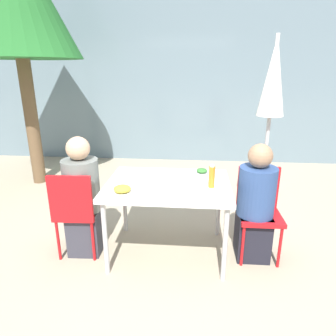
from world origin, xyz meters
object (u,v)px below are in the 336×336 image
object	(u,v)px
person_right	(255,206)
bottle	(212,177)
chair_right	(259,205)
salad_bowl	(180,180)
person_left	(83,200)
closed_umbrella	(272,89)
drinking_cup	(203,191)
chair_left	(76,208)

from	to	relation	value
person_right	bottle	bearing A→B (deg)	9.66
chair_right	salad_bowl	size ratio (longest dim) A/B	5.17
person_left	closed_umbrella	distance (m)	2.38
chair_right	closed_umbrella	distance (m)	1.36
drinking_cup	salad_bowl	size ratio (longest dim) A/B	0.53
salad_bowl	person_right	bearing A→B (deg)	0.89
chair_right	person_right	size ratio (longest dim) A/B	0.76
chair_left	closed_umbrella	bearing A→B (deg)	25.28
chair_left	person_right	xyz separation A→B (m)	(1.71, 0.13, 0.02)
salad_bowl	person_left	bearing A→B (deg)	-177.57
closed_umbrella	drinking_cup	bearing A→B (deg)	-122.82
chair_left	salad_bowl	world-z (taller)	chair_left
person_left	salad_bowl	world-z (taller)	person_left
person_left	bottle	size ratio (longest dim) A/B	5.57
person_left	closed_umbrella	world-z (taller)	closed_umbrella
person_right	bottle	size ratio (longest dim) A/B	5.37
chair_left	drinking_cup	bearing A→B (deg)	-10.10
person_left	bottle	distance (m)	1.27
closed_umbrella	drinking_cup	size ratio (longest dim) A/B	23.93
chair_right	person_right	world-z (taller)	person_right
drinking_cup	bottle	bearing A→B (deg)	68.00
chair_right	bottle	bearing A→B (deg)	17.69
person_right	drinking_cup	world-z (taller)	person_right
chair_left	salad_bowl	xyz separation A→B (m)	(0.99, 0.12, 0.27)
person_right	person_left	bearing A→B (deg)	1.04
bottle	salad_bowl	size ratio (longest dim) A/B	1.26
person_left	person_right	xyz separation A→B (m)	(1.67, 0.05, -0.02)
chair_right	salad_bowl	world-z (taller)	chair_right
person_right	closed_umbrella	xyz separation A→B (m)	(0.27, 0.92, 1.02)
person_right	chair_right	bearing A→B (deg)	-122.02
chair_left	salad_bowl	size ratio (longest dim) A/B	5.17
chair_left	person_right	distance (m)	1.72
person_right	salad_bowl	size ratio (longest dim) A/B	6.77
chair_left	drinking_cup	world-z (taller)	chair_left
drinking_cup	closed_umbrella	bearing A→B (deg)	57.18
person_right	closed_umbrella	size ratio (longest dim) A/B	0.54
chair_left	chair_right	size ratio (longest dim) A/B	1.00
salad_bowl	chair_left	bearing A→B (deg)	-172.95
chair_right	person_right	bearing A→B (deg)	57.98
person_left	salad_bowl	distance (m)	0.97
bottle	person_right	bearing A→B (deg)	10.38
bottle	drinking_cup	world-z (taller)	bottle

